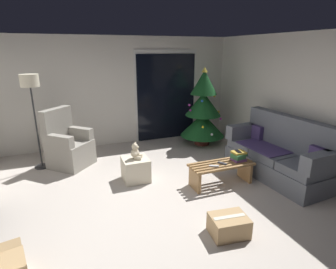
# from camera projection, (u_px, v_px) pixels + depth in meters

# --- Properties ---
(ground_plane) EXTENTS (7.00, 7.00, 0.00)m
(ground_plane) POSITION_uv_depth(u_px,v_px,m) (160.00, 206.00, 3.98)
(ground_plane) COLOR #BCB2A8
(wall_back) EXTENTS (5.72, 0.12, 2.50)m
(wall_back) POSITION_uv_depth(u_px,v_px,m) (116.00, 92.00, 6.32)
(wall_back) COLOR silver
(wall_back) RESTS_ON ground
(wall_right) EXTENTS (0.12, 6.00, 2.50)m
(wall_right) POSITION_uv_depth(u_px,v_px,m) (318.00, 108.00, 4.58)
(wall_right) COLOR silver
(wall_right) RESTS_ON ground
(patio_door_frame) EXTENTS (1.60, 0.02, 2.20)m
(patio_door_frame) POSITION_uv_depth(u_px,v_px,m) (166.00, 96.00, 6.72)
(patio_door_frame) COLOR silver
(patio_door_frame) RESTS_ON ground
(patio_door_glass) EXTENTS (1.50, 0.02, 2.10)m
(patio_door_glass) POSITION_uv_depth(u_px,v_px,m) (166.00, 98.00, 6.72)
(patio_door_glass) COLOR black
(patio_door_glass) RESTS_ON ground
(couch) EXTENTS (0.91, 1.99, 1.08)m
(couch) POSITION_uv_depth(u_px,v_px,m) (278.00, 155.00, 4.82)
(couch) COLOR slate
(couch) RESTS_ON ground
(coffee_table) EXTENTS (1.10, 0.40, 0.38)m
(coffee_table) POSITION_uv_depth(u_px,v_px,m) (221.00, 170.00, 4.54)
(coffee_table) COLOR #9E7547
(coffee_table) RESTS_ON ground
(remote_silver) EXTENTS (0.16, 0.11, 0.02)m
(remote_silver) POSITION_uv_depth(u_px,v_px,m) (214.00, 166.00, 4.38)
(remote_silver) COLOR #ADADB2
(remote_silver) RESTS_ON coffee_table
(remote_graphite) EXTENTS (0.12, 0.16, 0.02)m
(remote_graphite) POSITION_uv_depth(u_px,v_px,m) (222.00, 163.00, 4.49)
(remote_graphite) COLOR #333338
(remote_graphite) RESTS_ON coffee_table
(book_stack) EXTENTS (0.28, 0.22, 0.16)m
(book_stack) POSITION_uv_depth(u_px,v_px,m) (239.00, 156.00, 4.61)
(book_stack) COLOR #6B3D7A
(book_stack) RESTS_ON coffee_table
(cell_phone) EXTENTS (0.09, 0.15, 0.01)m
(cell_phone) POSITION_uv_depth(u_px,v_px,m) (238.00, 151.00, 4.59)
(cell_phone) COLOR black
(cell_phone) RESTS_ON book_stack
(christmas_tree) EXTENTS (1.04, 1.04, 1.83)m
(christmas_tree) POSITION_uv_depth(u_px,v_px,m) (203.00, 111.00, 6.33)
(christmas_tree) COLOR #4C1E19
(christmas_tree) RESTS_ON ground
(armchair) EXTENTS (0.97, 0.97, 1.13)m
(armchair) POSITION_uv_depth(u_px,v_px,m) (68.00, 146.00, 5.26)
(armchair) COLOR gray
(armchair) RESTS_ON ground
(floor_lamp) EXTENTS (0.32, 0.32, 1.78)m
(floor_lamp) POSITION_uv_depth(u_px,v_px,m) (31.00, 90.00, 4.83)
(floor_lamp) COLOR #2D2D30
(floor_lamp) RESTS_ON ground
(ottoman) EXTENTS (0.44, 0.44, 0.41)m
(ottoman) POSITION_uv_depth(u_px,v_px,m) (136.00, 169.00, 4.70)
(ottoman) COLOR beige
(ottoman) RESTS_ON ground
(teddy_bear_cream) EXTENTS (0.21, 0.21, 0.29)m
(teddy_bear_cream) POSITION_uv_depth(u_px,v_px,m) (136.00, 152.00, 4.60)
(teddy_bear_cream) COLOR beige
(teddy_bear_cream) RESTS_ON ottoman
(cardboard_box_taped_mid_floor) EXTENTS (0.49, 0.40, 0.25)m
(cardboard_box_taped_mid_floor) POSITION_uv_depth(u_px,v_px,m) (229.00, 225.00, 3.33)
(cardboard_box_taped_mid_floor) COLOR tan
(cardboard_box_taped_mid_floor) RESTS_ON ground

